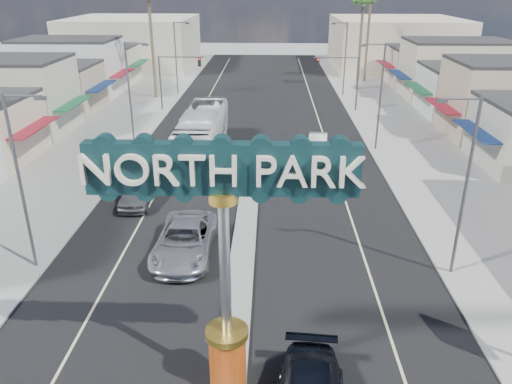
# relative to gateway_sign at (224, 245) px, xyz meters

# --- Properties ---
(ground) EXTENTS (160.00, 160.00, 0.00)m
(ground) POSITION_rel_gateway_sign_xyz_m (0.00, 28.02, -5.93)
(ground) COLOR gray
(ground) RESTS_ON ground
(road) EXTENTS (20.00, 120.00, 0.01)m
(road) POSITION_rel_gateway_sign_xyz_m (0.00, 28.02, -5.92)
(road) COLOR black
(road) RESTS_ON ground
(median_island) EXTENTS (1.30, 30.00, 0.16)m
(median_island) POSITION_rel_gateway_sign_xyz_m (0.00, 12.02, -5.85)
(median_island) COLOR gray
(median_island) RESTS_ON ground
(sidewalk_left) EXTENTS (8.00, 120.00, 0.12)m
(sidewalk_left) POSITION_rel_gateway_sign_xyz_m (-14.00, 28.02, -5.87)
(sidewalk_left) COLOR gray
(sidewalk_left) RESTS_ON ground
(sidewalk_right) EXTENTS (8.00, 120.00, 0.12)m
(sidewalk_right) POSITION_rel_gateway_sign_xyz_m (14.00, 28.02, -5.87)
(sidewalk_right) COLOR gray
(sidewalk_right) RESTS_ON ground
(storefront_row_left) EXTENTS (12.00, 42.00, 6.00)m
(storefront_row_left) POSITION_rel_gateway_sign_xyz_m (-24.00, 41.02, -2.93)
(storefront_row_left) COLOR beige
(storefront_row_left) RESTS_ON ground
(storefront_row_right) EXTENTS (12.00, 42.00, 6.00)m
(storefront_row_right) POSITION_rel_gateway_sign_xyz_m (24.00, 41.02, -2.93)
(storefront_row_right) COLOR #B7B29E
(storefront_row_right) RESTS_ON ground
(backdrop_far_left) EXTENTS (20.00, 20.00, 8.00)m
(backdrop_far_left) POSITION_rel_gateway_sign_xyz_m (-22.00, 73.02, -1.93)
(backdrop_far_left) COLOR #B7B29E
(backdrop_far_left) RESTS_ON ground
(backdrop_far_right) EXTENTS (20.00, 20.00, 8.00)m
(backdrop_far_right) POSITION_rel_gateway_sign_xyz_m (22.00, 73.02, -1.93)
(backdrop_far_right) COLOR beige
(backdrop_far_right) RESTS_ON ground
(gateway_sign) EXTENTS (8.20, 1.50, 9.15)m
(gateway_sign) POSITION_rel_gateway_sign_xyz_m (0.00, 0.00, 0.00)
(gateway_sign) COLOR red
(gateway_sign) RESTS_ON median_island
(traffic_signal_left) EXTENTS (5.09, 0.45, 6.00)m
(traffic_signal_left) POSITION_rel_gateway_sign_xyz_m (-9.18, 42.02, -1.65)
(traffic_signal_left) COLOR #47474C
(traffic_signal_left) RESTS_ON ground
(traffic_signal_right) EXTENTS (5.09, 0.45, 6.00)m
(traffic_signal_right) POSITION_rel_gateway_sign_xyz_m (9.18, 42.02, -1.65)
(traffic_signal_right) COLOR #47474C
(traffic_signal_right) RESTS_ON ground
(streetlight_l_near) EXTENTS (2.03, 0.22, 9.00)m
(streetlight_l_near) POSITION_rel_gateway_sign_xyz_m (-10.43, 8.02, -0.86)
(streetlight_l_near) COLOR #47474C
(streetlight_l_near) RESTS_ON ground
(streetlight_l_mid) EXTENTS (2.03, 0.22, 9.00)m
(streetlight_l_mid) POSITION_rel_gateway_sign_xyz_m (-10.43, 28.02, -0.86)
(streetlight_l_mid) COLOR #47474C
(streetlight_l_mid) RESTS_ON ground
(streetlight_l_far) EXTENTS (2.03, 0.22, 9.00)m
(streetlight_l_far) POSITION_rel_gateway_sign_xyz_m (-10.43, 50.02, -0.86)
(streetlight_l_far) COLOR #47474C
(streetlight_l_far) RESTS_ON ground
(streetlight_r_near) EXTENTS (2.03, 0.22, 9.00)m
(streetlight_r_near) POSITION_rel_gateway_sign_xyz_m (10.43, 8.02, -0.86)
(streetlight_r_near) COLOR #47474C
(streetlight_r_near) RESTS_ON ground
(streetlight_r_mid) EXTENTS (2.03, 0.22, 9.00)m
(streetlight_r_mid) POSITION_rel_gateway_sign_xyz_m (10.43, 28.02, -0.86)
(streetlight_r_mid) COLOR #47474C
(streetlight_r_mid) RESTS_ON ground
(streetlight_r_far) EXTENTS (2.03, 0.22, 9.00)m
(streetlight_r_far) POSITION_rel_gateway_sign_xyz_m (10.43, 50.02, -0.86)
(streetlight_r_far) COLOR #47474C
(streetlight_r_far) RESTS_ON ground
(palm_left_far) EXTENTS (2.60, 2.60, 13.10)m
(palm_left_far) POSITION_rel_gateway_sign_xyz_m (-13.00, 48.02, 5.57)
(palm_left_far) COLOR brown
(palm_left_far) RESTS_ON ground
(palm_right_mid) EXTENTS (2.60, 2.60, 12.10)m
(palm_right_mid) POSITION_rel_gateway_sign_xyz_m (13.00, 54.02, 4.67)
(palm_right_mid) COLOR brown
(palm_right_mid) RESTS_ON ground
(suv_left) EXTENTS (3.02, 6.45, 1.79)m
(suv_left) POSITION_rel_gateway_sign_xyz_m (-3.09, 9.50, -5.04)
(suv_left) COLOR #B7B6BB
(suv_left) RESTS_ON ground
(car_parked_left) EXTENTS (2.11, 4.80, 1.61)m
(car_parked_left) POSITION_rel_gateway_sign_xyz_m (-7.31, 16.12, -5.12)
(car_parked_left) COLOR slate
(car_parked_left) RESTS_ON ground
(car_parked_right) EXTENTS (2.02, 4.62, 1.48)m
(car_parked_right) POSITION_rel_gateway_sign_xyz_m (5.50, 27.48, -5.19)
(car_parked_right) COLOR beige
(car_parked_right) RESTS_ON ground
(city_bus) EXTENTS (3.21, 13.50, 3.76)m
(city_bus) POSITION_rel_gateway_sign_xyz_m (-4.30, 26.48, -4.05)
(city_bus) COLOR white
(city_bus) RESTS_ON ground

